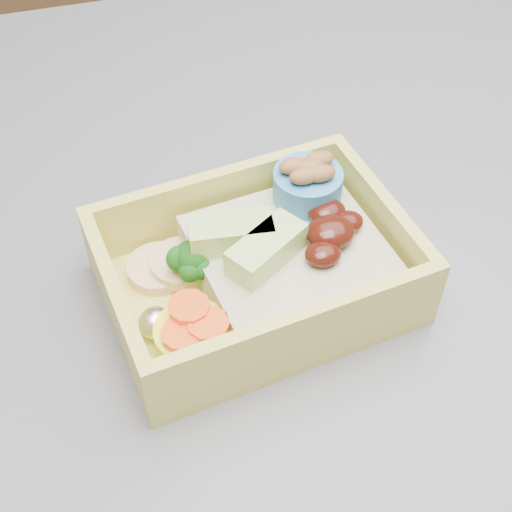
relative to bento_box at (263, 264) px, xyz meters
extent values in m
cube|color=brown|center=(0.02, 1.30, -0.49)|extent=(3.20, 0.60, 0.90)
cube|color=#323236|center=(0.02, 0.00, -0.04)|extent=(1.24, 0.84, 0.04)
cube|color=#D1C956|center=(-0.01, 0.00, -0.02)|extent=(0.21, 0.16, 0.01)
cube|color=#D1C956|center=(-0.01, 0.06, 0.01)|extent=(0.19, 0.03, 0.05)
cube|color=#D1C956|center=(0.00, -0.07, 0.01)|extent=(0.19, 0.03, 0.05)
cube|color=#D1C956|center=(0.09, 0.01, 0.01)|extent=(0.02, 0.12, 0.05)
cube|color=#D1C956|center=(-0.10, -0.01, 0.01)|extent=(0.02, 0.12, 0.05)
cube|color=tan|center=(0.02, 0.00, 0.00)|extent=(0.13, 0.12, 0.03)
ellipsoid|color=#330D07|center=(0.04, 0.00, 0.02)|extent=(0.04, 0.03, 0.02)
ellipsoid|color=#330D07|center=(0.05, 0.02, 0.02)|extent=(0.03, 0.02, 0.01)
ellipsoid|color=#330D07|center=(0.03, -0.02, 0.02)|extent=(0.03, 0.02, 0.01)
ellipsoid|color=#330D07|center=(0.06, 0.00, 0.02)|extent=(0.02, 0.02, 0.01)
cube|color=#B2DD73|center=(0.00, -0.01, 0.02)|extent=(0.06, 0.05, 0.02)
cube|color=#B2DD73|center=(-0.02, 0.01, 0.02)|extent=(0.06, 0.03, 0.02)
cylinder|color=#8AB762|center=(-0.04, 0.01, -0.01)|extent=(0.01, 0.01, 0.02)
sphere|color=#165212|center=(-0.04, 0.01, 0.01)|extent=(0.02, 0.02, 0.02)
sphere|color=#165212|center=(-0.04, 0.01, 0.01)|extent=(0.02, 0.02, 0.02)
sphere|color=#165212|center=(-0.05, 0.01, 0.01)|extent=(0.02, 0.02, 0.02)
sphere|color=#165212|center=(-0.04, 0.00, 0.01)|extent=(0.01, 0.01, 0.01)
sphere|color=#165212|center=(-0.05, 0.00, 0.01)|extent=(0.01, 0.01, 0.01)
sphere|color=#165212|center=(-0.05, 0.02, 0.01)|extent=(0.01, 0.01, 0.01)
cylinder|color=#FFF528|center=(-0.06, -0.04, -0.01)|extent=(0.05, 0.05, 0.02)
cylinder|color=#FA5415|center=(-0.06, -0.04, 0.01)|extent=(0.03, 0.03, 0.00)
cylinder|color=#FA5415|center=(-0.06, -0.05, 0.01)|extent=(0.03, 0.03, 0.00)
cylinder|color=#FA5415|center=(-0.05, -0.05, 0.01)|extent=(0.03, 0.03, 0.00)
cylinder|color=#FA5415|center=(-0.06, -0.03, 0.01)|extent=(0.03, 0.03, 0.00)
cylinder|color=tan|center=(-0.07, 0.03, -0.01)|extent=(0.04, 0.04, 0.01)
cylinder|color=tan|center=(-0.05, 0.02, -0.01)|extent=(0.04, 0.04, 0.01)
ellipsoid|color=silver|center=(-0.03, 0.04, -0.01)|extent=(0.02, 0.02, 0.02)
ellipsoid|color=silver|center=(-0.08, -0.02, -0.01)|extent=(0.02, 0.02, 0.02)
cylinder|color=#3982C4|center=(0.04, 0.04, 0.02)|extent=(0.05, 0.05, 0.02)
ellipsoid|color=brown|center=(0.04, 0.04, 0.04)|extent=(0.02, 0.02, 0.01)
ellipsoid|color=brown|center=(0.05, 0.04, 0.04)|extent=(0.02, 0.02, 0.01)
ellipsoid|color=brown|center=(0.03, 0.04, 0.04)|extent=(0.02, 0.02, 0.01)
ellipsoid|color=brown|center=(0.05, 0.03, 0.04)|extent=(0.02, 0.02, 0.01)
ellipsoid|color=brown|center=(0.04, 0.03, 0.04)|extent=(0.02, 0.02, 0.01)
camera|label=1|loc=(-0.09, -0.30, 0.35)|focal=50.00mm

